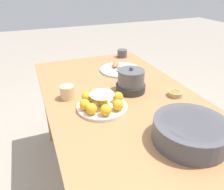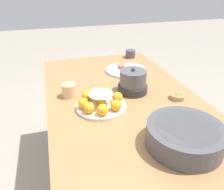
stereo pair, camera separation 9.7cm
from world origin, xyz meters
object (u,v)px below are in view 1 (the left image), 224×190
object	(u,v)px
cup_far	(122,53)
warming_pot	(131,81)
cake_plate	(102,102)
cup_near	(67,92)
serving_bowl	(190,131)
dining_table	(121,109)
seafood_platter	(120,69)
sauce_bowl	(175,94)

from	to	relation	value
cup_far	warming_pot	distance (m)	0.65
cake_plate	cup_near	size ratio (longest dim) A/B	3.32
cup_far	cake_plate	bearing A→B (deg)	-31.18
serving_bowl	dining_table	bearing A→B (deg)	-167.72
seafood_platter	cup_far	xyz separation A→B (m)	(-0.29, 0.15, 0.02)
cake_plate	cup_near	xyz separation A→B (m)	(-0.17, -0.15, 0.00)
serving_bowl	cup_near	distance (m)	0.69
cup_near	serving_bowl	bearing A→B (deg)	35.70
cake_plate	warming_pot	size ratio (longest dim) A/B	1.51
sauce_bowl	cup_near	bearing A→B (deg)	-109.12
cup_near	cup_far	xyz separation A→B (m)	(-0.56, 0.59, -0.01)
serving_bowl	cup_far	bearing A→B (deg)	170.42
serving_bowl	seafood_platter	distance (m)	0.84
cake_plate	serving_bowl	size ratio (longest dim) A/B	0.86
cup_far	warming_pot	xyz separation A→B (m)	(0.61, -0.22, 0.03)
dining_table	cup_far	world-z (taller)	cup_far
dining_table	serving_bowl	bearing A→B (deg)	12.28
cup_far	warming_pot	size ratio (longest dim) A/B	0.46
sauce_bowl	cup_near	world-z (taller)	cup_near
cup_far	warming_pot	world-z (taller)	warming_pot
sauce_bowl	cake_plate	bearing A→B (deg)	-93.83
cup_far	serving_bowl	bearing A→B (deg)	-9.58
dining_table	cup_near	world-z (taller)	cup_near
dining_table	cup_far	size ratio (longest dim) A/B	17.94
seafood_platter	cup_near	xyz separation A→B (m)	(0.28, -0.45, 0.03)
cake_plate	warming_pot	world-z (taller)	warming_pot
cup_near	warming_pot	world-z (taller)	warming_pot
cake_plate	sauce_bowl	xyz separation A→B (m)	(0.03, 0.44, -0.02)
serving_bowl	seafood_platter	xyz separation A→B (m)	(-0.84, 0.04, -0.04)
cake_plate	sauce_bowl	size ratio (longest dim) A/B	3.26
cake_plate	sauce_bowl	bearing A→B (deg)	86.17
serving_bowl	cup_near	size ratio (longest dim) A/B	3.85
serving_bowl	cup_far	size ratio (longest dim) A/B	3.76
dining_table	warming_pot	bearing A→B (deg)	111.04
cup_far	seafood_platter	bearing A→B (deg)	-26.97
warming_pot	seafood_platter	bearing A→B (deg)	167.72
seafood_platter	cup_near	size ratio (longest dim) A/B	3.69
cake_plate	sauce_bowl	distance (m)	0.44
cake_plate	serving_bowl	bearing A→B (deg)	33.69
dining_table	serving_bowl	distance (m)	0.51
sauce_bowl	seafood_platter	xyz separation A→B (m)	(-0.48, -0.14, -0.00)
serving_bowl	cup_near	xyz separation A→B (m)	(-0.56, -0.40, -0.01)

